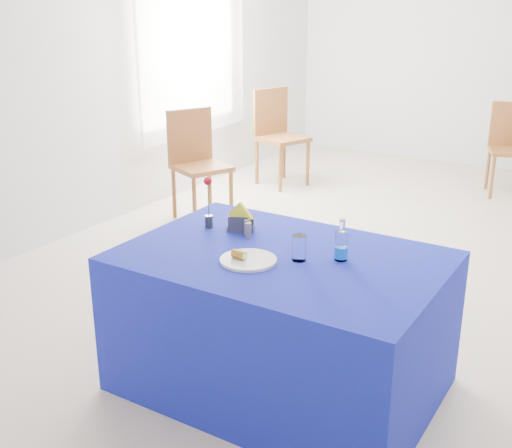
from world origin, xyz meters
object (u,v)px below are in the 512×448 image
(chair_win_b, at_px, (277,130))
(plate, at_px, (248,260))
(blue_table, at_px, (281,322))
(chair_win_a, at_px, (196,157))
(chair_bg_left, at_px, (511,142))
(water_bottle, at_px, (341,246))

(chair_win_b, bearing_deg, plate, -132.42)
(blue_table, xyz_separation_m, chair_win_a, (-2.08, 2.05, 0.21))
(chair_bg_left, relative_size, chair_win_a, 0.94)
(blue_table, relative_size, chair_bg_left, 1.67)
(water_bottle, height_order, chair_win_a, chair_win_a)
(chair_win_a, height_order, chair_win_b, chair_win_b)
(chair_win_a, bearing_deg, chair_bg_left, -20.44)
(water_bottle, distance_m, chair_bg_left, 4.36)
(water_bottle, bearing_deg, chair_win_b, 124.32)
(water_bottle, bearing_deg, chair_win_a, 140.33)
(blue_table, height_order, chair_win_b, chair_win_b)
(plate, bearing_deg, chair_win_a, 131.77)
(plate, relative_size, chair_bg_left, 0.29)
(blue_table, height_order, chair_win_a, chair_win_a)
(chair_bg_left, relative_size, chair_win_b, 0.91)
(plate, distance_m, blue_table, 0.43)
(blue_table, xyz_separation_m, chair_bg_left, (0.25, 4.45, 0.17))
(chair_bg_left, height_order, chair_win_a, chair_win_a)
(water_bottle, xyz_separation_m, chair_win_a, (-2.36, 1.95, -0.24))
(plate, xyz_separation_m, water_bottle, (0.38, 0.26, 0.06))
(blue_table, xyz_separation_m, chair_win_b, (-2.04, 3.50, 0.23))
(water_bottle, relative_size, chair_bg_left, 0.22)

